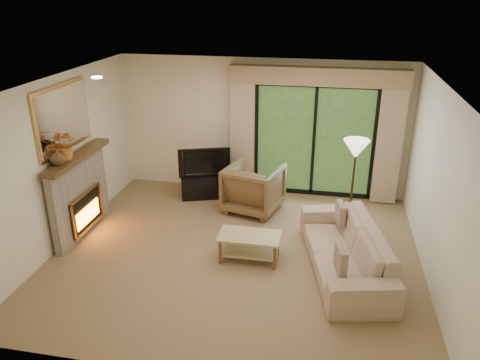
% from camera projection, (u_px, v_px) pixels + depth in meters
% --- Properties ---
extents(floor, '(5.50, 5.50, 0.00)m').
position_uv_depth(floor, '(236.00, 253.00, 7.19)').
color(floor, olive).
rests_on(floor, ground).
extents(ceiling, '(5.50, 5.50, 0.00)m').
position_uv_depth(ceiling, '(236.00, 84.00, 6.19)').
color(ceiling, silver).
rests_on(ceiling, ground).
extents(wall_back, '(5.00, 0.00, 5.00)m').
position_uv_depth(wall_back, '(262.00, 127.00, 8.95)').
color(wall_back, beige).
rests_on(wall_back, ground).
extents(wall_front, '(5.00, 0.00, 5.00)m').
position_uv_depth(wall_front, '(183.00, 272.00, 4.42)').
color(wall_front, beige).
rests_on(wall_front, ground).
extents(wall_left, '(0.00, 5.00, 5.00)m').
position_uv_depth(wall_left, '(61.00, 162.00, 7.17)').
color(wall_left, beige).
rests_on(wall_left, ground).
extents(wall_right, '(0.00, 5.00, 5.00)m').
position_uv_depth(wall_right, '(439.00, 190.00, 6.20)').
color(wall_right, beige).
rests_on(wall_right, ground).
extents(fireplace, '(0.24, 1.70, 1.37)m').
position_uv_depth(fireplace, '(80.00, 194.00, 7.57)').
color(fireplace, gray).
rests_on(fireplace, floor).
extents(mirror, '(0.07, 1.45, 1.02)m').
position_uv_depth(mirror, '(64.00, 118.00, 7.10)').
color(mirror, gold).
rests_on(mirror, wall_left).
extents(sliding_door, '(2.26, 0.10, 2.16)m').
position_uv_depth(sliding_door, '(314.00, 141.00, 8.81)').
color(sliding_door, black).
rests_on(sliding_door, floor).
extents(curtain_left, '(0.45, 0.18, 2.35)m').
position_uv_depth(curtain_left, '(243.00, 133.00, 8.91)').
color(curtain_left, tan).
rests_on(curtain_left, floor).
extents(curtain_right, '(0.45, 0.18, 2.35)m').
position_uv_depth(curtain_right, '(389.00, 142.00, 8.43)').
color(curtain_right, tan).
rests_on(curtain_right, floor).
extents(cornice, '(3.20, 0.24, 0.32)m').
position_uv_depth(cornice, '(318.00, 76.00, 8.25)').
color(cornice, '#A07F59').
rests_on(cornice, wall_back).
extents(media_console, '(0.99, 0.68, 0.45)m').
position_uv_depth(media_console, '(205.00, 185.00, 9.05)').
color(media_console, black).
rests_on(media_console, floor).
extents(tv, '(0.96, 0.44, 0.56)m').
position_uv_depth(tv, '(204.00, 161.00, 8.85)').
color(tv, black).
rests_on(tv, media_console).
extents(armchair, '(1.13, 1.15, 0.86)m').
position_uv_depth(armchair, '(254.00, 188.00, 8.42)').
color(armchair, brown).
rests_on(armchair, floor).
extents(sofa, '(1.41, 2.49, 0.68)m').
position_uv_depth(sofa, '(345.00, 249.00, 6.66)').
color(sofa, tan).
rests_on(sofa, floor).
extents(pillow_near, '(0.17, 0.38, 0.37)m').
position_uv_depth(pillow_near, '(341.00, 260.00, 5.97)').
color(pillow_near, '#4F3526').
rests_on(pillow_near, sofa).
extents(pillow_far, '(0.16, 0.35, 0.34)m').
position_uv_depth(pillow_far, '(340.00, 213.00, 7.20)').
color(pillow_far, '#4F3526').
rests_on(pillow_far, sofa).
extents(coffee_table, '(0.91, 0.51, 0.41)m').
position_uv_depth(coffee_table, '(250.00, 247.00, 6.96)').
color(coffee_table, tan).
rests_on(coffee_table, floor).
extents(floor_lamp, '(0.54, 0.54, 1.55)m').
position_uv_depth(floor_lamp, '(352.00, 185.00, 7.67)').
color(floor_lamp, '#FFF0CD').
rests_on(floor_lamp, floor).
extents(vase, '(0.28, 0.28, 0.24)m').
position_uv_depth(vase, '(58.00, 157.00, 6.83)').
color(vase, '#4D351C').
rests_on(vase, fireplace).
extents(branches, '(0.45, 0.39, 0.48)m').
position_uv_depth(branches, '(65.00, 144.00, 7.00)').
color(branches, '#C56E29').
rests_on(branches, fireplace).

